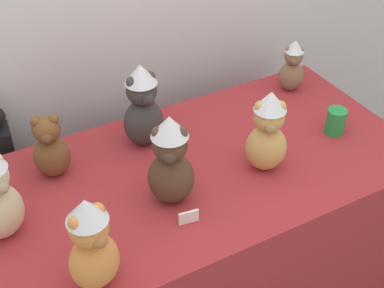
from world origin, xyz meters
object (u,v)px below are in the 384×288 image
at_px(display_table, 192,238).
at_px(teddy_bear_chestnut, 50,148).
at_px(teddy_bear_honey, 268,132).
at_px(teddy_bear_mocha, 292,66).
at_px(teddy_bear_ginger, 92,245).
at_px(party_cup_green, 336,121).
at_px(teddy_bear_cocoa, 170,162).
at_px(teddy_bear_charcoal, 143,106).

relative_size(display_table, teddy_bear_chestnut, 6.64).
bearing_deg(teddy_bear_honey, teddy_bear_mocha, 71.46).
bearing_deg(teddy_bear_ginger, teddy_bear_honey, 0.64).
bearing_deg(teddy_bear_ginger, party_cup_green, -2.10).
relative_size(display_table, teddy_bear_ginger, 5.14).
relative_size(teddy_bear_cocoa, party_cup_green, 3.26).
distance_m(display_table, teddy_bear_mocha, 0.89).
bearing_deg(teddy_bear_charcoal, party_cup_green, -27.55).
height_order(teddy_bear_charcoal, teddy_bear_mocha, teddy_bear_charcoal).
height_order(teddy_bear_charcoal, teddy_bear_cocoa, same).
bearing_deg(teddy_bear_ginger, teddy_bear_chestnut, 71.65).
bearing_deg(display_table, teddy_bear_chestnut, 154.64).
xyz_separation_m(teddy_bear_mocha, party_cup_green, (-0.04, -0.36, -0.07)).
distance_m(teddy_bear_honey, party_cup_green, 0.40).
bearing_deg(display_table, teddy_bear_honey, -26.22).
bearing_deg(display_table, teddy_bear_cocoa, -141.96).
bearing_deg(teddy_bear_chestnut, teddy_bear_mocha, 18.29).
bearing_deg(teddy_bear_charcoal, teddy_bear_ginger, -130.34).
distance_m(teddy_bear_chestnut, teddy_bear_charcoal, 0.38).
height_order(teddy_bear_chestnut, teddy_bear_mocha, teddy_bear_chestnut).
xyz_separation_m(display_table, teddy_bear_mocha, (0.67, 0.28, 0.51)).
bearing_deg(teddy_bear_honey, display_table, -178.49).
height_order(teddy_bear_cocoa, party_cup_green, teddy_bear_cocoa).
bearing_deg(teddy_bear_chestnut, party_cup_green, 0.05).
xyz_separation_m(teddy_bear_chestnut, party_cup_green, (1.10, -0.29, -0.07)).
distance_m(display_table, teddy_bear_ginger, 0.82).
relative_size(teddy_bear_cocoa, teddy_bear_honey, 1.06).
xyz_separation_m(teddy_bear_chestnut, teddy_bear_mocha, (1.14, 0.06, -0.00)).
relative_size(teddy_bear_ginger, teddy_bear_honey, 1.01).
relative_size(teddy_bear_mocha, party_cup_green, 2.28).
xyz_separation_m(teddy_bear_charcoal, teddy_bear_honey, (0.33, -0.36, -0.01)).
xyz_separation_m(teddy_bear_charcoal, teddy_bear_mocha, (0.76, 0.05, -0.05)).
relative_size(teddy_bear_honey, party_cup_green, 3.07).
bearing_deg(teddy_bear_charcoal, teddy_bear_honey, -51.13).
xyz_separation_m(teddy_bear_cocoa, teddy_bear_mocha, (0.81, 0.40, -0.05)).
xyz_separation_m(teddy_bear_chestnut, teddy_bear_cocoa, (0.32, -0.33, 0.05)).
distance_m(teddy_bear_charcoal, teddy_bear_mocha, 0.76).
bearing_deg(teddy_bear_mocha, teddy_bear_honey, -104.42).
bearing_deg(teddy_bear_ginger, teddy_bear_mocha, 12.83).
distance_m(display_table, party_cup_green, 0.77).
height_order(teddy_bear_charcoal, teddy_bear_honey, teddy_bear_charcoal).
bearing_deg(display_table, teddy_bear_charcoal, 110.35).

